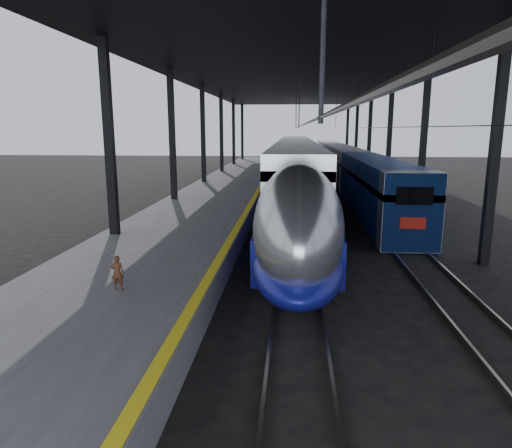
# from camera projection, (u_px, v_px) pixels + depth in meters

# --- Properties ---
(ground) EXTENTS (160.00, 160.00, 0.00)m
(ground) POSITION_uv_depth(u_px,v_px,m) (234.00, 303.00, 14.50)
(ground) COLOR black
(ground) RESTS_ON ground
(platform) EXTENTS (6.00, 80.00, 1.00)m
(platform) POSITION_uv_depth(u_px,v_px,m) (222.00, 196.00, 34.18)
(platform) COLOR #4C4C4F
(platform) RESTS_ON ground
(yellow_strip) EXTENTS (0.30, 80.00, 0.01)m
(yellow_strip) POSITION_uv_depth(u_px,v_px,m) (259.00, 189.00, 33.86)
(yellow_strip) COLOR yellow
(yellow_strip) RESTS_ON platform
(rails) EXTENTS (6.52, 80.00, 0.16)m
(rails) POSITION_uv_depth(u_px,v_px,m) (329.00, 203.00, 33.64)
(rails) COLOR slate
(rails) RESTS_ON ground
(canopy) EXTENTS (18.00, 75.00, 9.47)m
(canopy) POSITION_uv_depth(u_px,v_px,m) (296.00, 75.00, 32.00)
(canopy) COLOR black
(canopy) RESTS_ON ground
(tgv_train) EXTENTS (3.09, 65.20, 4.43)m
(tgv_train) POSITION_uv_depth(u_px,v_px,m) (295.00, 166.00, 42.24)
(tgv_train) COLOR #ACAEB3
(tgv_train) RESTS_ON ground
(second_train) EXTENTS (2.61, 56.05, 3.60)m
(second_train) POSITION_uv_depth(u_px,v_px,m) (344.00, 165.00, 46.25)
(second_train) COLOR navy
(second_train) RESTS_ON ground
(child) EXTENTS (0.38, 0.28, 0.98)m
(child) POSITION_uv_depth(u_px,v_px,m) (117.00, 272.00, 12.71)
(child) COLOR #502A1A
(child) RESTS_ON platform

